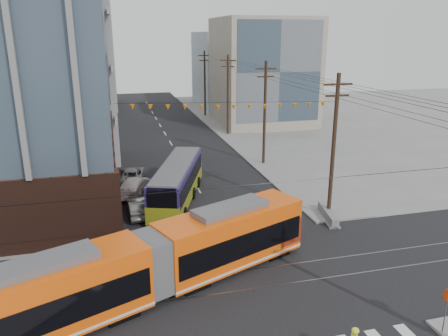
{
  "coord_description": "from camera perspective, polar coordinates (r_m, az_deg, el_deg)",
  "views": [
    {
      "loc": [
        -7.2,
        -17.18,
        13.6
      ],
      "look_at": [
        -0.22,
        9.63,
        5.08
      ],
      "focal_mm": 35.0,
      "sensor_mm": 36.0,
      "label": 1
    }
  ],
  "objects": [
    {
      "name": "ground",
      "position": [
        23.07,
        6.95,
        -19.18
      ],
      "size": [
        160.0,
        160.0,
        0.0
      ],
      "primitive_type": "plane",
      "color": "slate"
    },
    {
      "name": "bg_bldg_nw_near",
      "position": [
        70.02,
        -23.14,
        12.0
      ],
      "size": [
        18.0,
        16.0,
        18.0
      ],
      "primitive_type": "cube",
      "color": "#8C99A5",
      "rests_on": "ground"
    },
    {
      "name": "bg_bldg_ne_near",
      "position": [
        69.41,
        5.1,
        12.4
      ],
      "size": [
        14.0,
        14.0,
        16.0
      ],
      "primitive_type": "cube",
      "color": "gray",
      "rests_on": "ground"
    },
    {
      "name": "bg_bldg_nw_far",
      "position": [
        89.51,
        -19.53,
        13.85
      ],
      "size": [
        16.0,
        18.0,
        20.0
      ],
      "primitive_type": "cube",
      "color": "gray",
      "rests_on": "ground"
    },
    {
      "name": "bg_bldg_ne_far",
      "position": [
        89.08,
        1.92,
        12.84
      ],
      "size": [
        16.0,
        16.0,
        14.0
      ],
      "primitive_type": "cube",
      "color": "#8C99A5",
      "rests_on": "ground"
    },
    {
      "name": "utility_pole_far",
      "position": [
        75.29,
        -2.52,
        10.91
      ],
      "size": [
        0.3,
        0.3,
        11.0
      ],
      "primitive_type": "cylinder",
      "color": "black",
      "rests_on": "ground"
    },
    {
      "name": "streetcar",
      "position": [
        23.98,
        -9.41,
        -12.3
      ],
      "size": [
        19.5,
        10.28,
        3.85
      ],
      "primitive_type": null,
      "rotation": [
        0.0,
        0.0,
        0.4
      ],
      "color": "#F8560B",
      "rests_on": "ground"
    },
    {
      "name": "city_bus",
      "position": [
        37.06,
        -6.12,
        -1.78
      ],
      "size": [
        6.34,
        11.98,
        3.34
      ],
      "primitive_type": null,
      "rotation": [
        0.0,
        0.0,
        -0.34
      ],
      "color": "#271A50",
      "rests_on": "ground"
    },
    {
      "name": "parked_car_silver",
      "position": [
        34.83,
        -11.22,
        -5.0
      ],
      "size": [
        1.69,
        4.28,
        1.39
      ],
      "primitive_type": "imported",
      "rotation": [
        0.0,
        0.0,
        3.19
      ],
      "color": "#949494",
      "rests_on": "ground"
    },
    {
      "name": "parked_car_white",
      "position": [
        39.37,
        -11.59,
        -2.29
      ],
      "size": [
        3.85,
        5.71,
        1.54
      ],
      "primitive_type": "imported",
      "rotation": [
        0.0,
        0.0,
        2.79
      ],
      "color": "#B5A6A7",
      "rests_on": "ground"
    },
    {
      "name": "parked_car_grey",
      "position": [
        42.5,
        -12.01,
        -0.91
      ],
      "size": [
        3.06,
        5.54,
        1.47
      ],
      "primitive_type": "imported",
      "rotation": [
        0.0,
        0.0,
        3.02
      ],
      "color": "#5E5E60",
      "rests_on": "ground"
    },
    {
      "name": "stop_sign",
      "position": [
        23.72,
        26.94,
        -16.52
      ],
      "size": [
        0.78,
        0.78,
        2.4
      ],
      "primitive_type": null,
      "rotation": [
        0.0,
        0.0,
        0.08
      ],
      "color": "#AE2800",
      "rests_on": "ground"
    },
    {
      "name": "jersey_barrier",
      "position": [
        34.53,
        13.43,
        -5.93
      ],
      "size": [
        1.53,
        3.84,
        0.75
      ],
      "primitive_type": "cube",
      "rotation": [
        0.0,
        0.0,
        -0.19
      ],
      "color": "#575862",
      "rests_on": "ground"
    }
  ]
}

